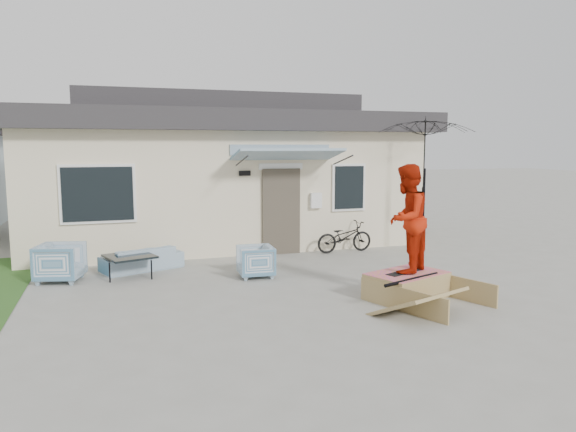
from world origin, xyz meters
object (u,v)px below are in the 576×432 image
object	(u,v)px
coffee_table	(130,266)
skater	(407,217)
patio_umbrella	(424,183)
armchair_left	(60,261)
bicycle	(344,233)
skateboard	(405,271)
loveseat	(142,255)
armchair_right	(255,260)
skate_ramp	(407,286)

from	to	relation	value
coffee_table	skater	bearing A→B (deg)	-34.48
coffee_table	patio_umbrella	distance (m)	7.18
armchair_left	bicycle	world-z (taller)	bicycle
coffee_table	skater	xyz separation A→B (m)	(4.52, -3.10, 1.21)
skateboard	loveseat	bearing A→B (deg)	116.86
loveseat	skateboard	xyz separation A→B (m)	(4.26, -3.62, 0.14)
armchair_right	patio_umbrella	size ratio (longest dim) A/B	0.27
skateboard	skater	world-z (taller)	skater
armchair_left	skateboard	xyz separation A→B (m)	(5.82, -3.10, 0.05)
patio_umbrella	skate_ramp	world-z (taller)	patio_umbrella
bicycle	armchair_right	bearing A→B (deg)	119.87
coffee_table	bicycle	size ratio (longest dim) A/B	0.60
skate_ramp	loveseat	bearing A→B (deg)	119.24
loveseat	armchair_right	size ratio (longest dim) A/B	2.38
armchair_left	skate_ramp	bearing A→B (deg)	-103.88
armchair_right	bicycle	xyz separation A→B (m)	(2.77, 1.79, 0.12)
armchair_right	skateboard	xyz separation A→B (m)	(2.11, -2.26, 0.11)
bicycle	skate_ramp	size ratio (longest dim) A/B	0.83
armchair_right	skate_ramp	bearing A→B (deg)	46.07
armchair_left	coffee_table	bearing A→B (deg)	-75.58
skate_ramp	armchair_right	bearing A→B (deg)	112.54
coffee_table	bicycle	distance (m)	5.28
loveseat	skater	world-z (taller)	skater
armchair_left	coffee_table	xyz separation A→B (m)	(1.30, -0.00, -0.20)
patio_umbrella	skater	world-z (taller)	skater
coffee_table	patio_umbrella	bearing A→B (deg)	2.30
coffee_table	skate_ramp	xyz separation A→B (m)	(4.53, -3.15, 0.00)
armchair_left	skater	xyz separation A→B (m)	(5.82, -3.10, 1.01)
armchair_left	patio_umbrella	bearing A→B (deg)	-73.61
skater	loveseat	bearing A→B (deg)	-79.16
loveseat	bicycle	world-z (taller)	bicycle
armchair_left	skate_ramp	world-z (taller)	armchair_left
armchair_right	skate_ramp	world-z (taller)	armchair_right
skateboard	patio_umbrella	bearing A→B (deg)	30.89
patio_umbrella	skater	bearing A→B (deg)	-126.36
armchair_right	coffee_table	distance (m)	2.56
patio_umbrella	loveseat	bearing A→B (deg)	177.99
patio_umbrella	armchair_right	bearing A→B (deg)	-166.22
loveseat	armchair_right	xyz separation A→B (m)	(2.15, -1.36, 0.03)
skateboard	skater	xyz separation A→B (m)	(0.00, 0.00, 0.96)
armchair_left	bicycle	size ratio (longest dim) A/B	0.56
skate_ramp	skateboard	xyz separation A→B (m)	(-0.02, 0.04, 0.25)
loveseat	bicycle	distance (m)	4.95
patio_umbrella	skateboard	world-z (taller)	patio_umbrella
bicycle	skate_ramp	bearing A→B (deg)	167.90
armchair_right	skateboard	world-z (taller)	armchair_right
loveseat	patio_umbrella	bearing A→B (deg)	157.58
patio_umbrella	skateboard	distance (m)	4.40
skateboard	skater	size ratio (longest dim) A/B	0.44
patio_umbrella	skater	size ratio (longest dim) A/B	1.38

